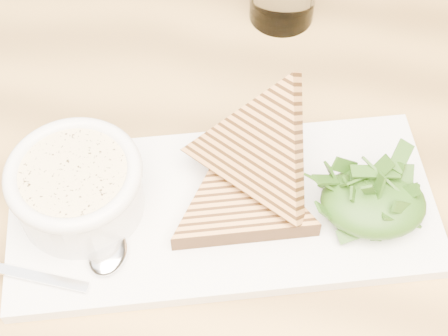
{
  "coord_description": "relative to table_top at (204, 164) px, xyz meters",
  "views": [
    {
      "loc": [
        -0.08,
        -0.21,
        1.34
      ],
      "look_at": [
        -0.1,
        0.16,
        0.81
      ],
      "focal_mm": 55.0,
      "sensor_mm": 36.0,
      "label": 1
    }
  ],
  "objects": [
    {
      "name": "platter",
      "position": [
        0.03,
        -0.07,
        0.03
      ],
      "size": [
        0.44,
        0.25,
        0.01
      ],
      "primitive_type": "cube",
      "rotation": [
        0.0,
        0.0,
        0.17
      ],
      "color": "white",
      "rests_on": "table_top"
    },
    {
      "name": "soup_bowl",
      "position": [
        -0.11,
        -0.08,
        0.06
      ],
      "size": [
        0.12,
        0.12,
        0.05
      ],
      "primitive_type": "cylinder",
      "color": "white",
      "rests_on": "platter"
    },
    {
      "name": "spoon_bowl",
      "position": [
        -0.08,
        -0.13,
        0.04
      ],
      "size": [
        0.04,
        0.05,
        0.01
      ],
      "primitive_type": "ellipsoid",
      "rotation": [
        0.0,
        0.0,
        -0.17
      ],
      "color": "silver",
      "rests_on": "platter"
    },
    {
      "name": "arugula_pile",
      "position": [
        0.17,
        -0.07,
        0.06
      ],
      "size": [
        0.11,
        0.1,
        0.05
      ],
      "primitive_type": null,
      "color": "#376119",
      "rests_on": "platter"
    },
    {
      "name": "salad_base",
      "position": [
        0.17,
        -0.07,
        0.05
      ],
      "size": [
        0.1,
        0.08,
        0.04
      ],
      "primitive_type": "ellipsoid",
      "color": "#16360E",
      "rests_on": "platter"
    },
    {
      "name": "spoon_handle",
      "position": [
        -0.15,
        -0.16,
        0.04
      ],
      "size": [
        0.12,
        0.03,
        0.0
      ],
      "primitive_type": "cube",
      "rotation": [
        0.0,
        0.0,
        -0.17
      ],
      "color": "silver",
      "rests_on": "platter"
    },
    {
      "name": "soup",
      "position": [
        -0.11,
        -0.08,
        0.09
      ],
      "size": [
        0.1,
        0.1,
        0.01
      ],
      "primitive_type": "cylinder",
      "color": "beige",
      "rests_on": "soup_bowl"
    },
    {
      "name": "sandwich_lean",
      "position": [
        0.06,
        -0.04,
        0.09
      ],
      "size": [
        0.23,
        0.23,
        0.18
      ],
      "primitive_type": null,
      "rotation": [
        0.85,
        0.0,
        -0.62
      ],
      "color": "#CC8A48",
      "rests_on": "sandwich_flat"
    },
    {
      "name": "table_top",
      "position": [
        0.0,
        0.0,
        0.0
      ],
      "size": [
        1.4,
        1.0,
        0.04
      ],
      "primitive_type": "cube",
      "rotation": [
        0.0,
        0.0,
        -0.09
      ],
      "color": "#B68843",
      "rests_on": "ground"
    },
    {
      "name": "bowl_rim",
      "position": [
        -0.11,
        -0.08,
        0.09
      ],
      "size": [
        0.13,
        0.13,
        0.01
      ],
      "primitive_type": "torus",
      "color": "white",
      "rests_on": "soup_bowl"
    },
    {
      "name": "sandwich_flat",
      "position": [
        0.04,
        -0.07,
        0.04
      ],
      "size": [
        0.19,
        0.19,
        0.02
      ],
      "primitive_type": null,
      "rotation": [
        0.0,
        0.0,
        0.17
      ],
      "color": "#CC8A48",
      "rests_on": "platter"
    }
  ]
}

